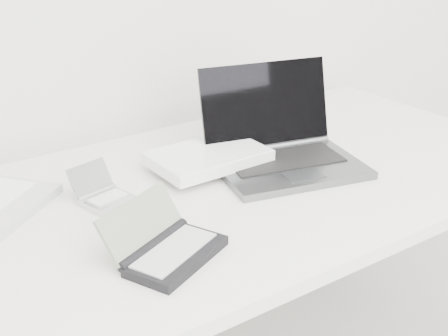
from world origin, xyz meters
TOP-DOWN VIEW (x-y plane):
  - desk at (0.00, 1.55)m, footprint 1.60×0.80m
  - laptop_large at (0.11, 1.59)m, footprint 0.49×0.37m
  - pda_silver at (-0.27, 1.63)m, footprint 0.12×0.13m
  - palmtop_charcoal at (-0.27, 1.35)m, footprint 0.24×0.22m

SIDE VIEW (x-z plane):
  - desk at x=0.00m, z-range 0.32..1.05m
  - pda_silver at x=-0.27m, z-range 0.71..0.78m
  - palmtop_charcoal at x=-0.27m, z-range 0.70..0.80m
  - laptop_large at x=0.11m, z-range 0.65..0.88m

